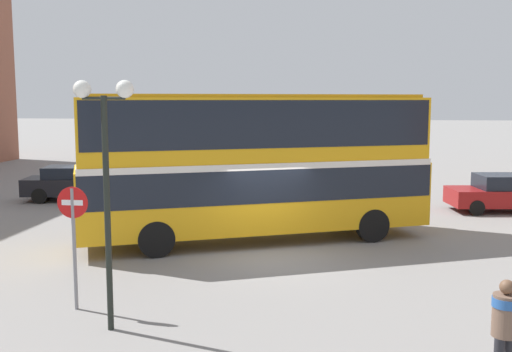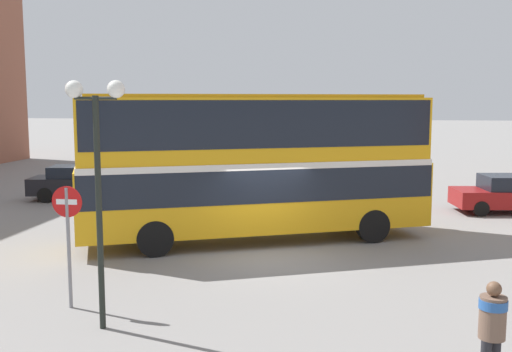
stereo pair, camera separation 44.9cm
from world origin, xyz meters
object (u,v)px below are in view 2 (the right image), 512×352
Objects in this scene: double_decker_bus at (256,158)px; street_lamp_twin_globe at (97,146)px; no_entry_sign at (68,226)px; pedestrian_foreground at (492,324)px; parked_car_kerb_near at (81,182)px; parked_car_kerb_far at (506,194)px.

double_decker_bus is 8.08m from street_lamp_twin_globe.
double_decker_bus is 7.49m from no_entry_sign.
pedestrian_foreground is 0.37× the size of parked_car_kerb_near.
pedestrian_foreground is 8.60m from no_entry_sign.
double_decker_bus is at bearing 65.83° from no_entry_sign.
pedestrian_foreground is 0.36× the size of street_lamp_twin_globe.
double_decker_bus is at bearing 76.47° from street_lamp_twin_globe.
pedestrian_foreground is 16.22m from parked_car_kerb_far.
parked_car_kerb_near is 0.97× the size of street_lamp_twin_globe.
parked_car_kerb_far is at bearing -59.94° from pedestrian_foreground.
double_decker_bus reaches higher than parked_car_kerb_far.
parked_car_kerb_near is 18.29m from parked_car_kerb_far.
street_lamp_twin_globe is (-11.06, -14.20, 2.88)m from parked_car_kerb_far.
parked_car_kerb_far is at bearing 11.38° from double_decker_bus.
double_decker_bus is at bearing -16.59° from pedestrian_foreground.
pedestrian_foreground is at bearing -84.55° from double_decker_bus.
double_decker_bus is 6.36× the size of pedestrian_foreground.
no_entry_sign is (6.06, -13.49, 1.03)m from parked_car_kerb_near.
double_decker_bus is 11.46m from parked_car_kerb_near.
pedestrian_foreground is 0.65× the size of no_entry_sign.
parked_car_kerb_near is at bearing -8.97° from parked_car_kerb_far.
parked_car_kerb_near is at bearing 114.17° from no_entry_sign.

